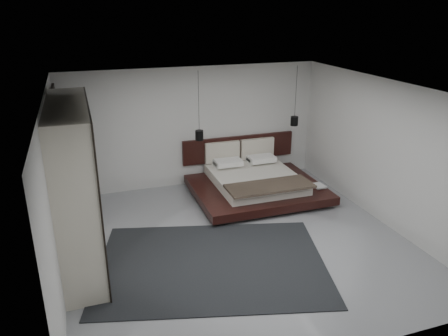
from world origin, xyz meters
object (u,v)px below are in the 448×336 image
object	(u,v)px
lattice_screen	(61,151)
wardrobe	(75,186)
pendant_left	(199,135)
rug	(212,263)
bed	(255,182)
pendant_right	(294,121)

from	to	relation	value
lattice_screen	wardrobe	size ratio (longest dim) A/B	0.94
lattice_screen	pendant_left	world-z (taller)	pendant_left
lattice_screen	rug	world-z (taller)	lattice_screen
bed	wardrobe	distance (m)	4.28
lattice_screen	wardrobe	distance (m)	2.19
bed	pendant_right	size ratio (longest dim) A/B	2.03
pendant_left	pendant_right	distance (m)	2.33
pendant_left	pendant_right	world-z (taller)	same
lattice_screen	pendant_right	size ratio (longest dim) A/B	1.87
bed	pendant_left	size ratio (longest dim) A/B	1.85
pendant_right	wardrobe	world-z (taller)	pendant_right
pendant_left	rug	distance (m)	3.29
pendant_left	wardrobe	distance (m)	3.37
pendant_left	wardrobe	bearing A→B (deg)	-141.86
bed	pendant_left	distance (m)	1.66
bed	pendant_right	xyz separation A→B (m)	(1.16, 0.45, 1.23)
bed	wardrobe	size ratio (longest dim) A/B	1.03
pendant_right	bed	bearing A→B (deg)	-158.78
bed	pendant_left	world-z (taller)	pendant_left
pendant_left	pendant_right	xyz separation A→B (m)	(2.33, 0.00, 0.13)
wardrobe	pendant_left	bearing A→B (deg)	38.14
pendant_left	rug	bearing A→B (deg)	-102.03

